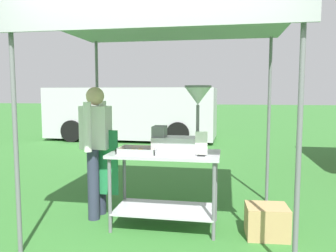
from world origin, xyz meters
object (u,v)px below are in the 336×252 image
Objects in this scene: stall_canopy at (166,28)px; donut_cart at (165,174)px; vendor at (97,145)px; menu_sign at (201,146)px; supply_crate at (267,221)px; van_silver at (133,113)px; donut_fryer at (183,127)px; donut_tray at (138,152)px.

donut_cart is at bearing -90.00° from stall_canopy.
vendor is at bearing 168.95° from donut_cart.
menu_sign is 1.35m from vendor.
stall_canopy is 2.38m from supply_crate.
vendor is at bearing 166.11° from menu_sign.
van_silver reaches higher than donut_cart.
van_silver is at bearing 108.96° from stall_canopy.
van_silver is (-2.80, 7.17, -0.10)m from menu_sign.
donut_cart is 2.70× the size of supply_crate.
donut_cart is at bearing 179.64° from donut_fryer.
donut_cart is (-0.00, -0.10, -1.64)m from stall_canopy.
menu_sign is 1.08m from supply_crate.
donut_cart is 1.64× the size of donut_fryer.
donut_tray is 1.64× the size of menu_sign.
supply_crate is at bearing -5.31° from donut_fryer.
stall_canopy reaches higher than donut_tray.
van_silver is at bearing 111.33° from menu_sign.
donut_tray is at bearing -155.45° from donut_cart.
van_silver reaches higher than donut_fryer.
donut_cart is at bearing 160.36° from menu_sign.
menu_sign is (0.70, -0.02, 0.09)m from donut_tray.
van_silver is at bearing 116.24° from supply_crate.
donut_fryer is at bearing 14.49° from donut_tray.
van_silver is (-3.50, 7.10, 0.71)m from supply_crate.
donut_fryer reaches higher than vendor.
menu_sign is at bearing -19.64° from donut_cart.
van_silver reaches higher than supply_crate.
menu_sign is 0.05× the size of van_silver.
stall_canopy is at bearing -4.80° from vendor.
donut_cart is 0.23× the size of van_silver.
vendor is 7.01m from van_silver.
van_silver is at bearing 106.37° from donut_tray.
supply_crate is (1.12, -0.18, -2.09)m from stall_canopy.
donut_tray is 0.27× the size of vendor.
donut_tray is at bearing -165.51° from donut_fryer.
donut_tray is 7.45m from van_silver.
vendor is at bearing 172.65° from supply_crate.
menu_sign reaches higher than supply_crate.
donut_fryer is (0.49, 0.13, 0.27)m from donut_tray.
vendor is (-0.61, 0.30, 0.01)m from donut_tray.
van_silver is (-2.38, 7.02, 0.26)m from donut_cart.
vendor is at bearing 153.70° from donut_tray.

